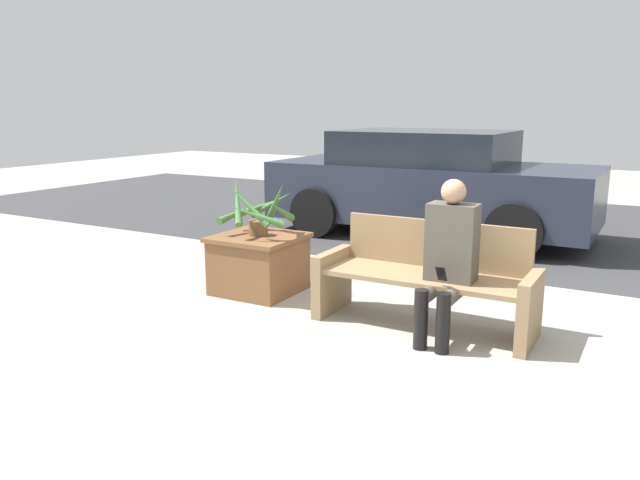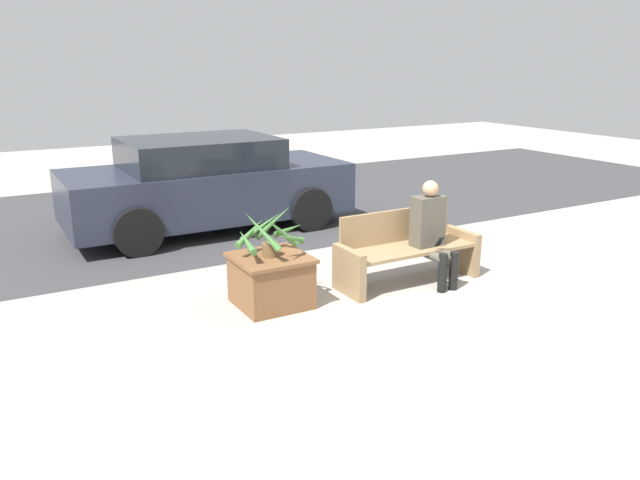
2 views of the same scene
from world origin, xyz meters
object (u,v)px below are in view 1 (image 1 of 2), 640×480
at_px(person_seated, 448,255).
at_px(parked_car, 430,183).
at_px(bench, 426,279).
at_px(potted_plant, 258,211).
at_px(planter_box, 259,262).

height_order(person_seated, parked_car, parked_car).
distance_m(bench, person_seated, 0.40).
distance_m(person_seated, potted_plant, 1.97).
height_order(planter_box, potted_plant, potted_plant).
bearing_deg(potted_plant, planter_box, -80.29).
distance_m(bench, parked_car, 3.68).
relative_size(person_seated, parked_car, 0.29).
height_order(bench, parked_car, parked_car).
height_order(bench, person_seated, person_seated).
distance_m(planter_box, parked_car, 3.42).
bearing_deg(bench, person_seated, -38.51).
distance_m(bench, planter_box, 1.71).
height_order(person_seated, planter_box, person_seated).
bearing_deg(potted_plant, person_seated, -8.87).
relative_size(person_seated, potted_plant, 1.62).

